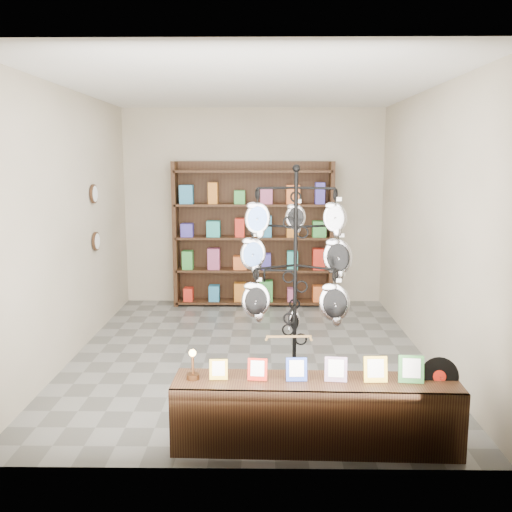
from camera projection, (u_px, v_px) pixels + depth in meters
The scene contains 6 objects.
ground at pixel (250, 353), 6.62m from camera, with size 5.00×5.00×0.00m, color slate.
room_envelope at pixel (249, 194), 6.31m from camera, with size 5.00×5.00×5.00m.
display_tree at pixel (295, 266), 5.23m from camera, with size 1.12×0.95×2.18m.
front_shelf at pixel (315, 413), 4.43m from camera, with size 2.22×0.51×0.78m.
back_shelving at pixel (253, 239), 8.71m from camera, with size 2.42×0.36×2.20m.
wall_clocks at pixel (95, 218), 7.18m from camera, with size 0.03×0.24×0.84m.
Camera 1 is at (0.16, -6.33, 2.22)m, focal length 40.00 mm.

